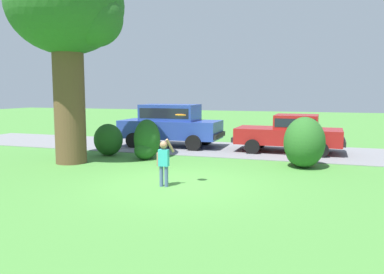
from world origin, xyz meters
TOP-DOWN VIEW (x-y plane):
  - ground_plane at (0.00, 0.00)m, footprint 80.00×80.00m
  - driveway_strip at (0.00, 6.56)m, footprint 28.00×4.40m
  - oak_tree_large at (-4.60, 1.83)m, footprint 3.99×3.91m
  - shrub_near_tree at (-4.24, 3.55)m, footprint 1.14×1.06m
  - shrub_centre_left at (-2.46, 3.28)m, footprint 0.98×1.07m
  - shrub_centre at (3.13, 3.52)m, footprint 1.33×1.53m
  - parked_sedan at (2.49, 6.57)m, footprint 4.43×2.15m
  - parked_suv at (-2.83, 6.60)m, footprint 4.72×2.14m
  - child_thrower at (-0.22, -0.41)m, footprint 0.45×0.28m
  - frisbee at (0.17, -0.19)m, footprint 0.28×0.28m

SIDE VIEW (x-z plane):
  - ground_plane at x=0.00m, z-range 0.00..0.00m
  - driveway_strip at x=0.00m, z-range 0.00..0.02m
  - shrub_near_tree at x=-4.24m, z-range 0.00..1.24m
  - shrub_centre_left at x=-2.46m, z-range -0.09..1.39m
  - child_thrower at x=-0.22m, z-range 0.07..1.36m
  - shrub_centre at x=3.13m, z-range -0.07..1.60m
  - parked_sedan at x=2.49m, z-range 0.07..1.63m
  - parked_suv at x=-2.83m, z-range 0.12..2.04m
  - frisbee at x=0.17m, z-range 1.85..1.93m
  - oak_tree_large at x=-4.60m, z-range 1.55..8.62m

